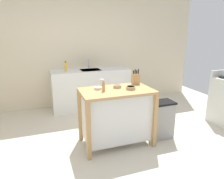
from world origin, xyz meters
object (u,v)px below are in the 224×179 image
bowl_ceramic_wide (131,88)px  kitchen_island (116,114)px  bowl_stoneware_deep (117,86)px  pepper_grinder (104,86)px  knife_block (136,79)px  drinking_cup (102,83)px  sink_faucet (89,64)px  bowl_ceramic_small (98,88)px  trash_bin (162,119)px  bottle_hand_soap (66,67)px

bowl_ceramic_wide → kitchen_island: bearing=165.6°
bowl_stoneware_deep → pepper_grinder: (-0.26, -0.12, 0.05)m
knife_block → pepper_grinder: (-0.63, -0.23, -0.01)m
drinking_cup → sink_faucet: bearing=83.9°
drinking_cup → bowl_ceramic_small: bearing=-129.0°
bowl_ceramic_wide → trash_bin: 0.82m
bowl_ceramic_small → sink_faucet: bearing=80.9°
trash_bin → bottle_hand_soap: 2.30m
knife_block → sink_faucet: size_ratio=1.13×
sink_faucet → bowl_ceramic_small: bearing=-99.1°
bowl_ceramic_small → trash_bin: 1.20m
kitchen_island → sink_faucet: (0.03, 1.89, 0.51)m
pepper_grinder → bowl_stoneware_deep: bearing=24.6°
bowl_ceramic_wide → drinking_cup: size_ratio=1.19×
bowl_stoneware_deep → trash_bin: size_ratio=0.20×
kitchen_island → bowl_stoneware_deep: bowl_stoneware_deep is taller
kitchen_island → bowl_stoneware_deep: 0.43m
knife_block → sink_faucet: bearing=103.1°
bowl_ceramic_small → pepper_grinder: bearing=-70.6°
bowl_ceramic_wide → knife_block: bearing=51.9°
pepper_grinder → sink_faucet: size_ratio=0.75×
drinking_cup → bottle_hand_soap: size_ratio=0.53×
pepper_grinder → drinking_cup: bearing=76.8°
drinking_cup → bottle_hand_soap: bottle_hand_soap is taller
bowl_stoneware_deep → drinking_cup: size_ratio=1.05×
bowl_stoneware_deep → trash_bin: bearing=-13.0°
pepper_grinder → bottle_hand_soap: (-0.31, 1.72, 0.03)m
drinking_cup → trash_bin: (0.92, -0.32, -0.63)m
bowl_ceramic_small → sink_faucet: sink_faucet is taller
kitchen_island → bottle_hand_soap: bottle_hand_soap is taller
drinking_cup → sink_faucet: sink_faucet is taller
bowl_ceramic_wide → pepper_grinder: size_ratio=0.85×
drinking_cup → sink_faucet: size_ratio=0.53×
knife_block → drinking_cup: bearing=176.8°
bowl_ceramic_wide → bowl_ceramic_small: 0.49m
bowl_ceramic_small → trash_bin: bearing=-10.0°
knife_block → trash_bin: knife_block is taller
drinking_cup → pepper_grinder: size_ratio=0.71×
bowl_stoneware_deep → trash_bin: 0.95m
drinking_cup → sink_faucet: 1.65m
sink_faucet → bottle_hand_soap: (-0.55, -0.19, -0.01)m
knife_block → bowl_ceramic_wide: knife_block is taller
kitchen_island → pepper_grinder: 0.51m
trash_bin → knife_block: bearing=141.6°
knife_block → bowl_stoneware_deep: (-0.37, -0.12, -0.07)m
bowl_ceramic_wide → drinking_cup: bearing=139.2°
kitchen_island → bottle_hand_soap: (-0.52, 1.70, 0.50)m
pepper_grinder → trash_bin: size_ratio=0.26×
bowl_ceramic_small → sink_faucet: (0.28, 1.78, 0.10)m
sink_faucet → trash_bin: bearing=-69.1°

